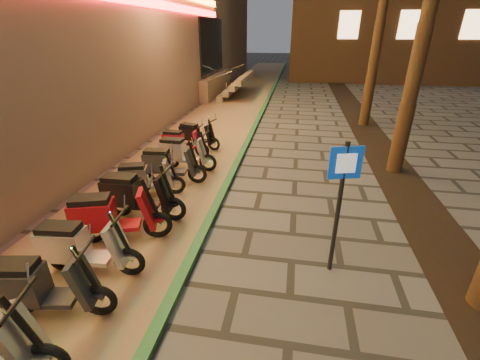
% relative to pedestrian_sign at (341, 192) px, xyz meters
% --- Properties ---
extents(parking_strip, '(3.40, 60.00, 0.01)m').
position_rel_pedestrian_sign_xyz_m(parking_strip, '(-4.07, 7.59, -1.45)').
color(parking_strip, '#8C7251').
rests_on(parking_strip, ground).
extents(green_curb, '(0.18, 60.00, 0.10)m').
position_rel_pedestrian_sign_xyz_m(green_curb, '(-2.37, 7.59, -1.40)').
color(green_curb, '#266632').
rests_on(green_curb, ground).
extents(planting_strip, '(1.20, 40.00, 0.02)m').
position_rel_pedestrian_sign_xyz_m(planting_strip, '(2.13, 2.59, -1.44)').
color(planting_strip, black).
rests_on(planting_strip, ground).
extents(pedestrian_sign, '(0.48, 0.16, 2.24)m').
position_rel_pedestrian_sign_xyz_m(pedestrian_sign, '(0.00, 0.00, 0.00)').
color(pedestrian_sign, black).
rests_on(pedestrian_sign, ground).
extents(scooter_5, '(1.67, 0.71, 1.17)m').
position_rel_pedestrian_sign_xyz_m(scooter_5, '(-4.03, -1.66, -0.94)').
color(scooter_5, black).
rests_on(scooter_5, ground).
extents(scooter_6, '(1.67, 0.61, 1.17)m').
position_rel_pedestrian_sign_xyz_m(scooter_6, '(-4.01, -0.77, -0.94)').
color(scooter_6, black).
rests_on(scooter_6, ground).
extents(scooter_7, '(1.77, 0.95, 1.26)m').
position_rel_pedestrian_sign_xyz_m(scooter_7, '(-4.00, 0.12, -0.91)').
color(scooter_7, black).
rests_on(scooter_7, ground).
extents(scooter_8, '(1.76, 0.62, 1.24)m').
position_rel_pedestrian_sign_xyz_m(scooter_8, '(-3.95, 1.00, -0.91)').
color(scooter_8, black).
rests_on(scooter_8, ground).
extents(scooter_9, '(1.52, 0.81, 1.08)m').
position_rel_pedestrian_sign_xyz_m(scooter_9, '(-4.19, 1.96, -0.98)').
color(scooter_9, black).
rests_on(scooter_9, ground).
extents(scooter_10, '(1.65, 0.58, 1.16)m').
position_rel_pedestrian_sign_xyz_m(scooter_10, '(-3.94, 2.81, -0.95)').
color(scooter_10, black).
rests_on(scooter_10, ground).
extents(scooter_11, '(1.64, 0.58, 1.16)m').
position_rel_pedestrian_sign_xyz_m(scooter_11, '(-3.87, 3.71, -0.95)').
color(scooter_11, black).
rests_on(scooter_11, ground).
extents(scooter_12, '(1.48, 0.52, 1.05)m').
position_rel_pedestrian_sign_xyz_m(scooter_12, '(-4.26, 4.73, -1.00)').
color(scooter_12, black).
rests_on(scooter_12, ground).
extents(scooter_13, '(1.48, 0.74, 1.05)m').
position_rel_pedestrian_sign_xyz_m(scooter_13, '(-4.04, 5.58, -1.00)').
color(scooter_13, black).
rests_on(scooter_13, ground).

